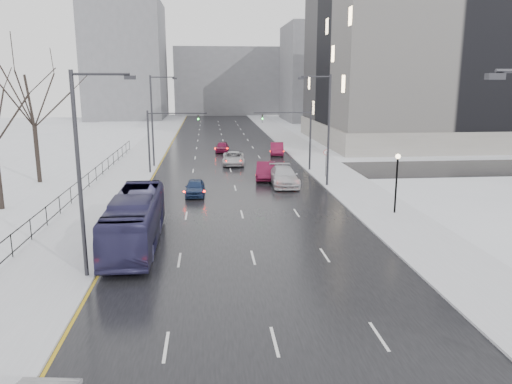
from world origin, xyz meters
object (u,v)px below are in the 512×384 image
object	(u,v)px
mast_signal_left	(159,134)
sedan_right_far	(284,176)
streetlight_l_near	(83,166)
bus	(135,220)
lamppost_r_mid	(397,175)
sedan_center_far	(222,147)
streetlight_r_mid	(326,125)
sedan_right_near	(266,171)
streetlight_l_far	(154,116)
sedan_right_cross	(233,158)
tree_park_e	(40,183)
sedan_center_near	(195,187)
tree_park_d	(2,210)
no_uturn_sign	(326,155)
mast_signal_right	(300,133)
sedan_right_distant	(277,149)

from	to	relation	value
mast_signal_left	sedan_right_far	world-z (taller)	mast_signal_left
streetlight_l_near	bus	xyz separation A→B (m)	(1.51, 4.75, -4.06)
lamppost_r_mid	sedan_center_far	world-z (taller)	lamppost_r_mid
lamppost_r_mid	streetlight_r_mid	bearing A→B (deg)	105.82
streetlight_l_near	sedan_right_near	size ratio (longest dim) A/B	1.98
streetlight_l_far	sedan_center_far	bearing A→B (deg)	54.61
mast_signal_left	sedan_right_far	bearing A→B (deg)	-31.74
sedan_right_cross	sedan_center_far	size ratio (longest dim) A/B	1.29
sedan_right_near	sedan_right_far	distance (m)	3.44
tree_park_e	sedan_right_near	world-z (taller)	tree_park_e
streetlight_r_mid	streetlight_l_far	bearing A→B (deg)	143.70
streetlight_r_mid	sedan_center_near	xyz separation A→B (m)	(-11.67, -2.59, -4.90)
streetlight_r_mid	sedan_right_near	xyz separation A→B (m)	(-4.97, 3.87, -4.75)
sedan_center_near	sedan_right_near	distance (m)	9.31
tree_park_e	streetlight_l_far	bearing A→B (deg)	38.57
tree_park_d	no_uturn_sign	size ratio (longest dim) A/B	4.63
bus	mast_signal_right	bearing A→B (deg)	58.38
streetlight_r_mid	streetlight_l_near	xyz separation A→B (m)	(-16.33, -20.00, 0.00)
mast_signal_left	sedan_right_far	xyz separation A→B (m)	(11.83, -7.32, -3.22)
tree_park_e	no_uturn_sign	size ratio (longest dim) A/B	5.00
tree_park_e	no_uturn_sign	xyz separation A→B (m)	(27.40, 0.00, 2.30)
streetlight_l_far	streetlight_r_mid	bearing A→B (deg)	-36.30
bus	sedan_center_near	distance (m)	13.07
streetlight_l_near	sedan_center_far	size ratio (longest dim) A/B	2.45
streetlight_l_near	sedan_right_distant	bearing A→B (deg)	69.74
no_uturn_sign	bus	world-z (taller)	bus
no_uturn_sign	sedan_right_near	xyz separation A→B (m)	(-6.00, -0.13, -1.43)
streetlight_r_mid	no_uturn_sign	distance (m)	5.30
mast_signal_right	lamppost_r_mid	bearing A→B (deg)	-78.46
no_uturn_sign	sedan_right_distant	world-z (taller)	no_uturn_sign
tree_park_e	mast_signal_right	world-z (taller)	tree_park_e
tree_park_e	mast_signal_left	world-z (taller)	tree_park_e
tree_park_e	mast_signal_right	bearing A→B (deg)	8.90
mast_signal_right	bus	distance (m)	27.25
mast_signal_right	sedan_right_near	size ratio (longest dim) A/B	1.29
streetlight_l_far	sedan_right_cross	world-z (taller)	streetlight_l_far
lamppost_r_mid	sedan_right_far	size ratio (longest dim) A/B	0.73
mast_signal_left	streetlight_l_near	bearing A→B (deg)	-91.72
streetlight_r_mid	streetlight_l_far	xyz separation A→B (m)	(-16.33, 12.00, 0.00)
lamppost_r_mid	no_uturn_sign	size ratio (longest dim) A/B	1.59
mast_signal_left	tree_park_e	bearing A→B (deg)	-159.81
mast_signal_left	bus	distance (m)	23.39
no_uturn_sign	mast_signal_right	bearing A→B (deg)	115.11
tree_park_d	sedan_center_far	size ratio (longest dim) A/B	3.06
tree_park_e	sedan_right_far	distance (m)	22.96
tree_park_d	sedan_center_far	bearing A→B (deg)	59.00
sedan_center_near	streetlight_l_near	bearing A→B (deg)	-104.28
bus	tree_park_e	bearing A→B (deg)	120.37
streetlight_r_mid	sedan_right_far	bearing A→B (deg)	169.45
streetlight_l_far	sedan_right_far	size ratio (longest dim) A/B	1.71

